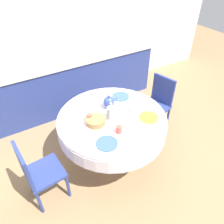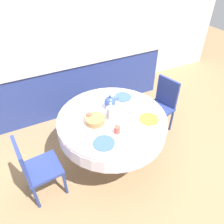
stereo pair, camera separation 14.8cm
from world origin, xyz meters
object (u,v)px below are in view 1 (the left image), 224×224
Objects in this scene: coffee_carafe at (111,112)px; chair_right at (37,172)px; chair_left at (158,101)px; teapot at (109,102)px.

chair_right is at bearing -176.12° from coffee_carafe.
chair_right is 3.61× the size of coffee_carafe.
chair_left is 3.61× the size of coffee_carafe.
teapot is (1.09, 0.28, 0.37)m from chair_right.
chair_left is at bearing 94.66° from chair_right.
teapot is at bearing 79.63° from chair_left.
chair_left and chair_right have the same top height.
coffee_carafe reaches higher than chair_right.
chair_right is 1.07m from coffee_carafe.
chair_right is at bearing 85.34° from chair_left.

